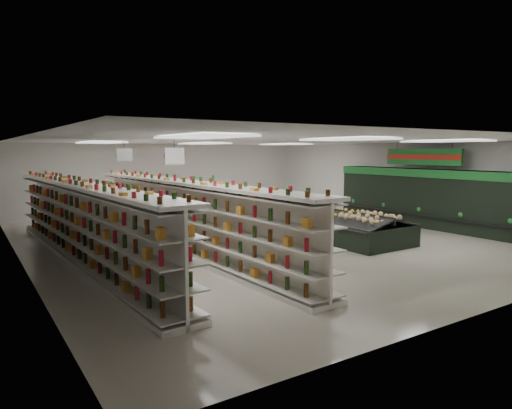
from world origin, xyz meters
TOP-DOWN VIEW (x-y plane):
  - floor at (0.00, 0.00)m, footprint 16.00×16.00m
  - ceiling at (0.00, 0.00)m, footprint 14.00×16.00m
  - wall_back at (0.00, 8.00)m, footprint 14.00×0.02m
  - wall_front at (0.00, -8.00)m, footprint 14.00×0.02m
  - wall_left at (-7.00, 0.00)m, footprint 0.02×16.00m
  - wall_right at (7.00, 0.00)m, footprint 0.02×16.00m
  - produce_wall_case at (6.53, -1.50)m, footprint 0.93×8.00m
  - aisle_sign_near at (-3.80, -2.00)m, footprint 0.52×0.06m
  - aisle_sign_far at (-3.80, 2.00)m, footprint 0.52×0.06m
  - hortifruti_banner at (6.25, -1.50)m, footprint 0.12×3.20m
  - gondola_left at (-5.58, -0.07)m, footprint 1.46×11.81m
  - gondola_center at (-2.93, -0.54)m, footprint 1.36×11.80m
  - produce_island at (2.16, -0.53)m, footprint 2.43×6.51m
  - soda_endcap at (0.29, 5.05)m, footprint 1.42×1.06m
  - shopper_main at (0.03, -2.89)m, footprint 0.63×0.49m
  - shopper_background at (-3.83, 4.10)m, footprint 0.76×1.02m

SIDE VIEW (x-z plane):
  - floor at x=0.00m, z-range 0.00..0.00m
  - produce_island at x=2.16m, z-range -0.04..0.93m
  - shopper_main at x=0.03m, z-range 0.00..1.54m
  - soda_endcap at x=0.29m, z-range -0.03..1.66m
  - shopper_background at x=-3.83m, z-range 0.00..1.87m
  - gondola_center at x=-2.93m, z-range -0.08..1.96m
  - gondola_left at x=-5.58m, z-range -0.08..1.96m
  - produce_wall_case at x=6.53m, z-range 0.14..2.34m
  - wall_back at x=0.00m, z-range 0.00..3.20m
  - wall_front at x=0.00m, z-range 0.00..3.20m
  - wall_left at x=-7.00m, z-range 0.00..3.20m
  - wall_right at x=7.00m, z-range 0.00..3.20m
  - hortifruti_banner at x=6.25m, z-range 2.18..3.13m
  - aisle_sign_near at x=-3.80m, z-range 2.38..3.13m
  - aisle_sign_far at x=-3.80m, z-range 2.38..3.13m
  - ceiling at x=0.00m, z-range 3.19..3.21m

